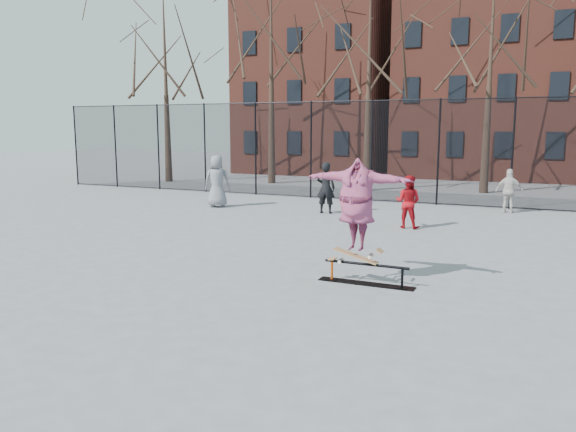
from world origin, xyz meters
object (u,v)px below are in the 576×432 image
at_px(skater, 357,211).
at_px(bystander_black, 326,188).
at_px(skateboard, 356,259).
at_px(bystander_white, 509,191).
at_px(bystander_grey, 217,181).
at_px(skate_rail, 366,276).
at_px(bystander_red, 408,202).

relative_size(skater, bystander_black, 1.20).
relative_size(skateboard, bystander_white, 0.62).
bearing_deg(bystander_grey, bystander_black, 159.09).
xyz_separation_m(skateboard, skater, (0.00, 0.00, 0.92)).
bearing_deg(bystander_grey, skater, 111.17).
xyz_separation_m(skateboard, bystander_grey, (-7.85, 7.70, 0.50)).
bearing_deg(skate_rail, bystander_white, 80.23).
distance_m(skateboard, skater, 0.92).
bearing_deg(bystander_white, bystander_grey, 16.04).
xyz_separation_m(bystander_black, bystander_white, (5.71, 2.76, -0.12)).
bearing_deg(skateboard, skate_rail, -0.00).
height_order(skater, bystander_grey, skater).
xyz_separation_m(skater, bystander_grey, (-7.85, 7.70, -0.42)).
xyz_separation_m(bystander_grey, bystander_white, (9.90, 3.01, -0.20)).
bearing_deg(bystander_white, skater, 78.27).
xyz_separation_m(bystander_grey, bystander_black, (4.19, 0.25, -0.08)).
height_order(bystander_grey, bystander_white, bystander_grey).
bearing_deg(bystander_white, bystander_red, 59.67).
bearing_deg(bystander_black, skate_rail, 109.33).
bearing_deg(skater, skate_rail, 3.25).
bearing_deg(bystander_red, bystander_grey, -5.65).
relative_size(skateboard, bystander_grey, 0.49).
xyz_separation_m(skate_rail, bystander_grey, (-8.06, 7.70, 0.80)).
bearing_deg(bystander_white, skateboard, 78.27).
relative_size(skater, bystander_white, 1.39).
bearing_deg(skater, bystander_white, 82.40).
height_order(bystander_black, bystander_red, bystander_black).
height_order(skateboard, bystander_white, bystander_white).
xyz_separation_m(skateboard, bystander_black, (-3.66, 7.95, 0.42)).
bearing_deg(skateboard, bystander_black, 114.68).
bearing_deg(bystander_black, bystander_white, -160.80).
bearing_deg(skater, bystander_black, 117.94).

